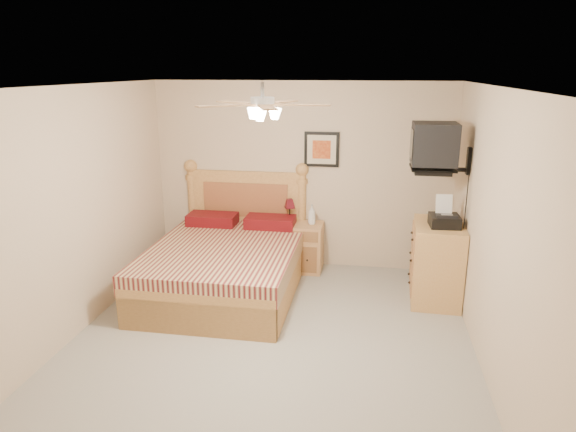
% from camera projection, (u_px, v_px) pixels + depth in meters
% --- Properties ---
extents(floor, '(4.50, 4.50, 0.00)m').
position_uv_depth(floor, '(270.00, 343.00, 5.14)').
color(floor, gray).
rests_on(floor, ground).
extents(ceiling, '(4.00, 4.50, 0.04)m').
position_uv_depth(ceiling, '(267.00, 86.00, 4.44)').
color(ceiling, white).
rests_on(ceiling, ground).
extents(wall_back, '(4.00, 0.04, 2.50)m').
position_uv_depth(wall_back, '(301.00, 176.00, 6.92)').
color(wall_back, '#C9B194').
rests_on(wall_back, ground).
extents(wall_front, '(4.00, 0.04, 2.50)m').
position_uv_depth(wall_front, '(183.00, 350.00, 2.66)').
color(wall_front, '#C9B194').
rests_on(wall_front, ground).
extents(wall_left, '(0.04, 4.50, 2.50)m').
position_uv_depth(wall_left, '(72.00, 215.00, 5.10)').
color(wall_left, '#C9B194').
rests_on(wall_left, ground).
extents(wall_right, '(0.04, 4.50, 2.50)m').
position_uv_depth(wall_right, '(493.00, 235.00, 4.48)').
color(wall_right, '#C9B194').
rests_on(wall_right, ground).
extents(bed, '(1.70, 2.23, 1.44)m').
position_uv_depth(bed, '(224.00, 236.00, 6.12)').
color(bed, '#B07940').
rests_on(bed, ground).
extents(nightstand, '(0.60, 0.46, 0.65)m').
position_uv_depth(nightstand, '(300.00, 247.00, 6.94)').
color(nightstand, tan).
rests_on(nightstand, ground).
extents(table_lamp, '(0.22, 0.22, 0.32)m').
position_uv_depth(table_lamp, '(290.00, 211.00, 6.90)').
color(table_lamp, '#4F0C14').
rests_on(table_lamp, nightstand).
extents(lotion_bottle, '(0.10, 0.10, 0.27)m').
position_uv_depth(lotion_bottle, '(312.00, 214.00, 6.82)').
color(lotion_bottle, white).
rests_on(lotion_bottle, nightstand).
extents(framed_picture, '(0.46, 0.04, 0.46)m').
position_uv_depth(framed_picture, '(322.00, 149.00, 6.76)').
color(framed_picture, black).
rests_on(framed_picture, wall_back).
extents(dresser, '(0.58, 0.82, 0.94)m').
position_uv_depth(dresser, '(437.00, 262.00, 5.99)').
color(dresser, '#C28744').
rests_on(dresser, ground).
extents(fax_machine, '(0.34, 0.36, 0.34)m').
position_uv_depth(fax_machine, '(445.00, 212.00, 5.73)').
color(fax_machine, black).
rests_on(fax_machine, dresser).
extents(magazine_lower, '(0.26, 0.29, 0.02)m').
position_uv_depth(magazine_lower, '(431.00, 215.00, 6.17)').
color(magazine_lower, beige).
rests_on(magazine_lower, dresser).
extents(magazine_upper, '(0.27, 0.33, 0.02)m').
position_uv_depth(magazine_upper, '(433.00, 213.00, 6.19)').
color(magazine_upper, tan).
rests_on(magazine_upper, magazine_lower).
extents(wall_tv, '(0.56, 0.46, 0.58)m').
position_uv_depth(wall_tv, '(448.00, 148.00, 5.63)').
color(wall_tv, black).
rests_on(wall_tv, wall_right).
extents(ceiling_fan, '(1.14, 1.14, 0.28)m').
position_uv_depth(ceiling_fan, '(263.00, 104.00, 4.29)').
color(ceiling_fan, silver).
rests_on(ceiling_fan, ceiling).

